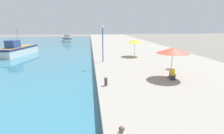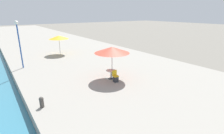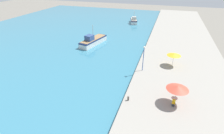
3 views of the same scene
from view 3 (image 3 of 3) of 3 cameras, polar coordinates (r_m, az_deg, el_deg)
name	(u,v)px [view 3 (image 3 of 3)]	position (r m, az deg, el deg)	size (l,w,h in m)	color
water_basin	(57,32)	(57.51, -17.50, 10.90)	(56.00, 90.00, 0.04)	teal
quay_promenade	(181,43)	(47.57, 21.46, 7.17)	(16.00, 90.00, 0.71)	gray
fishing_boat_near	(93,41)	(44.58, -6.23, 8.53)	(4.32, 9.10, 4.84)	silver
fishing_boat_mid	(134,21)	(65.84, 7.13, 14.80)	(3.59, 6.45, 4.23)	white
cafe_umbrella_pink	(178,88)	(23.72, 20.65, -6.29)	(2.82, 2.82, 2.67)	#B7B7B7
cafe_umbrella_white	(174,54)	(33.66, 19.62, 3.90)	(2.50, 2.50, 2.44)	#B7B7B7
cafe_table	(174,99)	(24.76, 19.65, -9.90)	(0.80, 0.80, 0.74)	#333338
cafe_chair_left	(173,104)	(24.31, 19.41, -11.27)	(0.44, 0.46, 0.91)	#2D2D33
mooring_bollard	(128,98)	(23.94, 5.33, -10.10)	(0.26, 0.26, 0.65)	#4C4742
lamppost	(144,54)	(30.10, 10.30, 4.11)	(0.36, 0.36, 4.56)	#28519E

